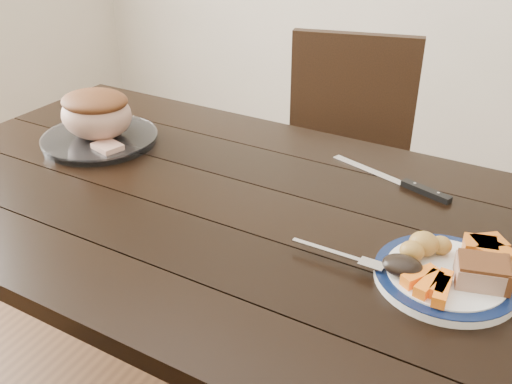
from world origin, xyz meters
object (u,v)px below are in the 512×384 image
at_px(dining_table, 229,235).
at_px(dinner_plate, 446,277).
at_px(serving_platter, 100,140).
at_px(carving_knife, 411,186).
at_px(pork_slice, 482,273).
at_px(fork, 344,256).
at_px(roast_joint, 96,115).
at_px(chair_far, 344,163).

height_order(dining_table, dinner_plate, dinner_plate).
bearing_deg(serving_platter, carving_knife, 9.37).
xyz_separation_m(pork_slice, carving_knife, (-0.19, 0.31, -0.03)).
distance_m(dining_table, serving_platter, 0.47).
height_order(fork, roast_joint, roast_joint).
xyz_separation_m(serving_platter, fork, (0.76, -0.22, 0.01)).
bearing_deg(carving_knife, dinner_plate, -46.04).
distance_m(dining_table, roast_joint, 0.49).
xyz_separation_m(chair_far, pork_slice, (0.51, -0.81, 0.27)).
xyz_separation_m(serving_platter, roast_joint, (0.00, 0.00, 0.07)).
xyz_separation_m(serving_platter, carving_knife, (0.79, 0.13, -0.00)).
relative_size(dining_table, dinner_plate, 6.64).
distance_m(chair_far, roast_joint, 0.84).
xyz_separation_m(chair_far, serving_platter, (-0.47, -0.63, 0.23)).
bearing_deg(dinner_plate, carving_knife, 114.10).
bearing_deg(serving_platter, chair_far, 53.04).
relative_size(dinner_plate, serving_platter, 0.84).
height_order(chair_far, pork_slice, chair_far).
xyz_separation_m(chair_far, carving_knife, (0.32, -0.50, 0.23)).
relative_size(dining_table, roast_joint, 8.66).
distance_m(dinner_plate, roast_joint, 0.95).
bearing_deg(roast_joint, pork_slice, -10.55).
distance_m(dinner_plate, pork_slice, 0.06).
xyz_separation_m(dinner_plate, serving_platter, (-0.93, 0.18, 0.00)).
bearing_deg(carving_knife, chair_far, 142.54).
xyz_separation_m(dinner_plate, roast_joint, (-0.93, 0.18, 0.07)).
distance_m(dinner_plate, fork, 0.18).
relative_size(chair_far, carving_knife, 3.02).
bearing_deg(chair_far, serving_platter, 40.75).
distance_m(dinner_plate, serving_platter, 0.95).
relative_size(fork, carving_knife, 0.58).
distance_m(serving_platter, roast_joint, 0.07).
distance_m(chair_far, fork, 0.93).
relative_size(dinner_plate, roast_joint, 1.30).
bearing_deg(dining_table, dinner_plate, -8.42).
bearing_deg(fork, serving_platter, 166.65).
xyz_separation_m(dining_table, pork_slice, (0.53, -0.08, 0.13)).
relative_size(pork_slice, carving_knife, 0.27).
xyz_separation_m(roast_joint, carving_knife, (0.79, 0.13, -0.07)).
bearing_deg(chair_far, dinner_plate, 107.27).
xyz_separation_m(dining_table, chair_far, (0.02, 0.74, -0.13)).
height_order(chair_far, serving_platter, chair_far).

